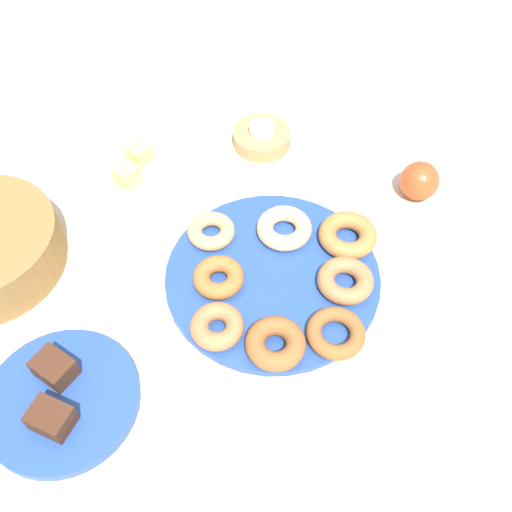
{
  "coord_description": "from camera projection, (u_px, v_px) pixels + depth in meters",
  "views": [
    {
      "loc": [
        -0.49,
        -0.22,
        0.77
      ],
      "look_at": [
        0.0,
        0.03,
        0.04
      ],
      "focal_mm": 40.67,
      "sensor_mm": 36.0,
      "label": 1
    }
  ],
  "objects": [
    {
      "name": "ground_plane",
      "position": [
        272.0,
        279.0,
        0.94
      ],
      "size": [
        2.4,
        2.4,
        0.0
      ],
      "primitive_type": "plane",
      "color": "beige"
    },
    {
      "name": "donut_plate",
      "position": [
        273.0,
        276.0,
        0.93
      ],
      "size": [
        0.35,
        0.35,
        0.01
      ],
      "primitive_type": "cylinder",
      "color": "#284C9E",
      "rests_on": "ground_plane"
    },
    {
      "name": "donut_0",
      "position": [
        348.0,
        235.0,
        0.96
      ],
      "size": [
        0.14,
        0.14,
        0.03
      ],
      "primitive_type": "torus",
      "rotation": [
        0.0,
        0.0,
        0.71
      ],
      "color": "#BC7A3D",
      "rests_on": "donut_plate"
    },
    {
      "name": "donut_1",
      "position": [
        211.0,
        231.0,
        0.97
      ],
      "size": [
        0.1,
        0.1,
        0.02
      ],
      "primitive_type": "torus",
      "rotation": [
        0.0,
        0.0,
        5.13
      ],
      "color": "tan",
      "rests_on": "donut_plate"
    },
    {
      "name": "donut_2",
      "position": [
        284.0,
        228.0,
        0.97
      ],
      "size": [
        0.11,
        0.11,
        0.03
      ],
      "primitive_type": "torus",
      "rotation": [
        0.0,
        0.0,
        1.34
      ],
      "color": "#EABC84",
      "rests_on": "donut_plate"
    },
    {
      "name": "donut_3",
      "position": [
        345.0,
        281.0,
        0.9
      ],
      "size": [
        0.09,
        0.09,
        0.03
      ],
      "primitive_type": "torus",
      "rotation": [
        0.0,
        0.0,
        0.02
      ],
      "color": "#B27547",
      "rests_on": "donut_plate"
    },
    {
      "name": "donut_4",
      "position": [
        217.0,
        326.0,
        0.85
      ],
      "size": [
        0.1,
        0.1,
        0.03
      ],
      "primitive_type": "torus",
      "rotation": [
        0.0,
        0.0,
        0.31
      ],
      "color": "#B27547",
      "rests_on": "donut_plate"
    },
    {
      "name": "donut_5",
      "position": [
        275.0,
        343.0,
        0.84
      ],
      "size": [
        0.09,
        0.09,
        0.03
      ],
      "primitive_type": "torus",
      "rotation": [
        0.0,
        0.0,
        4.78
      ],
      "color": "#995B2D",
      "rests_on": "donut_plate"
    },
    {
      "name": "donut_6",
      "position": [
        336.0,
        333.0,
        0.85
      ],
      "size": [
        0.1,
        0.1,
        0.02
      ],
      "primitive_type": "torus",
      "rotation": [
        0.0,
        0.0,
        1.67
      ],
      "color": "#995B2D",
      "rests_on": "donut_plate"
    },
    {
      "name": "donut_7",
      "position": [
        219.0,
        277.0,
        0.91
      ],
      "size": [
        0.08,
        0.08,
        0.03
      ],
      "primitive_type": "torus",
      "rotation": [
        0.0,
        0.0,
        4.73
      ],
      "color": "#AD6B33",
      "rests_on": "donut_plate"
    },
    {
      "name": "cake_plate",
      "position": [
        62.0,
        400.0,
        0.8
      ],
      "size": [
        0.22,
        0.22,
        0.02
      ],
      "primitive_type": "cylinder",
      "color": "#284C9E",
      "rests_on": "ground_plane"
    },
    {
      "name": "brownie_near",
      "position": [
        51.0,
        418.0,
        0.76
      ],
      "size": [
        0.05,
        0.06,
        0.03
      ],
      "primitive_type": "cube",
      "rotation": [
        0.0,
        0.0,
        0.06
      ],
      "color": "#472819",
      "rests_on": "cake_plate"
    },
    {
      "name": "brownie_far",
      "position": [
        54.0,
        368.0,
        0.8
      ],
      "size": [
        0.05,
        0.06,
        0.03
      ],
      "primitive_type": "cube",
      "rotation": [
        0.0,
        0.0,
        -0.12
      ],
      "color": "#472819",
      "rests_on": "cake_plate"
    },
    {
      "name": "candle_holder",
      "position": [
        262.0,
        138.0,
        1.12
      ],
      "size": [
        0.11,
        0.11,
        0.03
      ],
      "primitive_type": "cylinder",
      "color": "tan",
      "rests_on": "ground_plane"
    },
    {
      "name": "tealight",
      "position": [
        262.0,
        129.0,
        1.1
      ],
      "size": [
        0.05,
        0.05,
        0.01
      ],
      "primitive_type": "cylinder",
      "color": "silver",
      "rests_on": "candle_holder"
    },
    {
      "name": "fruit_bowl",
      "position": [
        140.0,
        181.0,
        1.04
      ],
      "size": [
        0.16,
        0.16,
        0.04
      ],
      "primitive_type": "cylinder",
      "color": "silver",
      "rests_on": "ground_plane"
    },
    {
      "name": "melon_chunk_left",
      "position": [
        127.0,
        175.0,
        0.99
      ],
      "size": [
        0.04,
        0.04,
        0.04
      ],
      "primitive_type": "cube",
      "rotation": [
        0.0,
        0.0,
        -0.17
      ],
      "color": "#DBD67A",
      "rests_on": "fruit_bowl"
    },
    {
      "name": "melon_chunk_right",
      "position": [
        139.0,
        153.0,
        1.03
      ],
      "size": [
        0.04,
        0.04,
        0.04
      ],
      "primitive_type": "cube",
      "rotation": [
        0.0,
        0.0,
        -0.07
      ],
      "color": "#DBD67A",
      "rests_on": "fruit_bowl"
    },
    {
      "name": "apple",
      "position": [
        419.0,
        181.0,
        1.02
      ],
      "size": [
        0.07,
        0.07,
        0.07
      ],
      "primitive_type": "sphere",
      "color": "#CC4C23",
      "rests_on": "ground_plane"
    }
  ]
}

